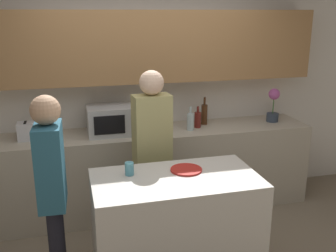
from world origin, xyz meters
TOP-DOWN VIEW (x-y plane):
  - back_wall at (0.00, 1.66)m, footprint 6.40×0.40m
  - back_counter at (0.00, 1.39)m, footprint 3.60×0.62m
  - kitchen_island at (-0.07, 0.12)m, footprint 1.32×0.72m
  - microwave at (-0.41, 1.40)m, footprint 0.52×0.39m
  - toaster at (-1.23, 1.40)m, footprint 0.26×0.16m
  - potted_plant at (1.47, 1.40)m, footprint 0.14×0.14m
  - bottle_0 at (0.43, 1.31)m, footprint 0.08×0.08m
  - bottle_1 at (0.54, 1.39)m, footprint 0.07×0.07m
  - bottle_2 at (0.65, 1.50)m, footprint 0.07×0.07m
  - plate_on_island at (0.05, 0.23)m, footprint 0.26×0.26m
  - cup_0 at (-0.41, 0.26)m, footprint 0.07×0.07m
  - person_left at (-0.12, 0.74)m, footprint 0.36×0.22m
  - person_center at (-1.01, 0.17)m, footprint 0.21×0.35m

SIDE VIEW (x-z plane):
  - kitchen_island at x=-0.07m, z-range 0.00..0.93m
  - back_counter at x=0.00m, z-range 0.00..0.93m
  - plate_on_island at x=0.05m, z-range 0.93..0.94m
  - person_center at x=-1.01m, z-range 0.15..1.78m
  - cup_0 at x=-0.41m, z-range 0.93..1.03m
  - person_left at x=-0.12m, z-range 0.16..1.85m
  - toaster at x=-1.23m, z-range 0.93..1.11m
  - bottle_1 at x=0.54m, z-range 0.90..1.14m
  - bottle_0 at x=0.43m, z-range 0.90..1.16m
  - bottle_2 at x=0.65m, z-range 0.89..1.21m
  - microwave at x=-0.41m, z-range 0.93..1.23m
  - potted_plant at x=1.47m, z-range 0.93..1.33m
  - back_wall at x=0.00m, z-range 0.19..2.89m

